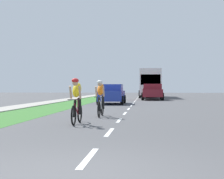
{
  "coord_description": "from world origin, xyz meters",
  "views": [
    {
      "loc": [
        1.02,
        -4.71,
        1.26
      ],
      "look_at": [
        -0.96,
        15.01,
        1.15
      ],
      "focal_mm": 54.14,
      "sensor_mm": 36.0,
      "label": 1
    }
  ],
  "objects_px": {
    "cyclist_trailing": "(101,98)",
    "pickup_maroon": "(152,92)",
    "cyclist_lead": "(77,101)",
    "sedan_blue": "(112,94)",
    "bus_white": "(150,82)"
  },
  "relations": [
    {
      "from": "pickup_maroon",
      "to": "bus_white",
      "type": "bearing_deg",
      "value": 90.82
    },
    {
      "from": "cyclist_lead",
      "to": "pickup_maroon",
      "type": "height_order",
      "value": "pickup_maroon"
    },
    {
      "from": "cyclist_lead",
      "to": "bus_white",
      "type": "bearing_deg",
      "value": 84.94
    },
    {
      "from": "sedan_blue",
      "to": "cyclist_trailing",
      "type": "bearing_deg",
      "value": -86.69
    },
    {
      "from": "pickup_maroon",
      "to": "bus_white",
      "type": "distance_m",
      "value": 9.43
    },
    {
      "from": "pickup_maroon",
      "to": "bus_white",
      "type": "xyz_separation_m",
      "value": [
        -0.13,
        9.36,
        1.15
      ]
    },
    {
      "from": "cyclist_trailing",
      "to": "sedan_blue",
      "type": "bearing_deg",
      "value": 93.31
    },
    {
      "from": "cyclist_trailing",
      "to": "pickup_maroon",
      "type": "xyz_separation_m",
      "value": [
        2.62,
        20.51,
        0.02
      ]
    },
    {
      "from": "cyclist_trailing",
      "to": "pickup_maroon",
      "type": "height_order",
      "value": "pickup_maroon"
    },
    {
      "from": "cyclist_lead",
      "to": "cyclist_trailing",
      "type": "bearing_deg",
      "value": 81.95
    },
    {
      "from": "cyclist_lead",
      "to": "cyclist_trailing",
      "type": "height_order",
      "value": "same"
    },
    {
      "from": "sedan_blue",
      "to": "bus_white",
      "type": "xyz_separation_m",
      "value": [
        3.15,
        18.31,
        1.21
      ]
    },
    {
      "from": "cyclist_lead",
      "to": "bus_white",
      "type": "relative_size",
      "value": 0.15
    },
    {
      "from": "cyclist_lead",
      "to": "sedan_blue",
      "type": "relative_size",
      "value": 0.4
    },
    {
      "from": "bus_white",
      "to": "cyclist_lead",
      "type": "bearing_deg",
      "value": -95.06
    }
  ]
}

